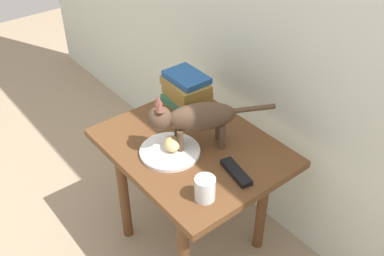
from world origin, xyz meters
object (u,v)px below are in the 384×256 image
book_stack (186,93)px  candle_jar (205,190)px  bread_roll (172,144)px  tv_remote (236,172)px  side_table (192,162)px  plate (170,151)px  cat (193,118)px

book_stack → candle_jar: 0.52m
book_stack → candle_jar: bearing=-31.5°
bread_roll → tv_remote: size_ratio=0.53×
candle_jar → tv_remote: size_ratio=0.57×
book_stack → tv_remote: bearing=-14.8°
side_table → plate: plate is taller
side_table → candle_jar: (0.25, -0.15, 0.12)m
cat → side_table: bearing=166.9°
plate → cat: 0.16m
side_table → cat: 0.22m
bread_roll → cat: 0.13m
plate → book_stack: book_stack is taller
bread_roll → candle_jar: bearing=-13.2°
plate → tv_remote: 0.27m
bread_roll → plate: bearing=-94.7°
side_table → bread_roll: size_ratio=8.74×
side_table → bread_roll: (-0.01, -0.08, 0.12)m
plate → candle_jar: size_ratio=2.67×
book_stack → tv_remote: book_stack is taller
book_stack → plate: bearing=-50.5°
tv_remote → bread_roll: bearing=-145.8°
tv_remote → side_table: bearing=-164.4°
side_table → cat: (0.01, -0.00, 0.22)m
candle_jar → book_stack: bearing=148.5°
side_table → candle_jar: size_ratio=8.23×
bread_roll → tv_remote: bread_roll is taller
side_table → cat: size_ratio=1.61×
tv_remote → candle_jar: bearing=-71.2°
bread_roll → tv_remote: 0.26m
side_table → book_stack: (-0.20, 0.13, 0.17)m
cat → plate: bearing=-104.1°
side_table → plate: size_ratio=3.08×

